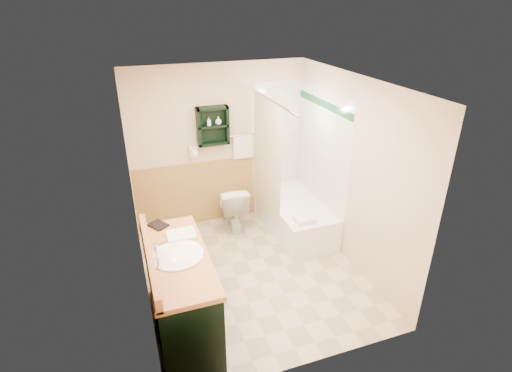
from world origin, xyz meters
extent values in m
plane|color=beige|center=(0.00, 0.00, 0.00)|extent=(3.00, 3.00, 0.00)
cube|color=beige|center=(0.00, 1.52, 1.20)|extent=(2.60, 0.04, 2.40)
cube|color=beige|center=(-1.32, 0.00, 1.20)|extent=(0.04, 3.00, 2.40)
cube|color=beige|center=(1.32, 0.00, 1.20)|extent=(0.04, 3.00, 2.40)
cube|color=white|center=(0.00, 0.00, 2.42)|extent=(2.60, 3.00, 0.04)
cube|color=black|center=(-0.10, 1.41, 1.55)|extent=(0.45, 0.15, 0.55)
cylinder|color=silver|center=(0.53, 0.75, 2.00)|extent=(0.03, 1.60, 0.03)
cube|color=black|center=(-0.99, -0.64, 0.46)|extent=(0.59, 1.46, 0.92)
cube|color=white|center=(0.93, 0.77, 0.24)|extent=(0.72, 1.50, 0.48)
imported|color=white|center=(0.07, 1.15, 0.35)|extent=(0.46, 0.75, 0.70)
cube|color=white|center=(-0.89, -0.31, 0.94)|extent=(0.29, 0.23, 0.04)
imported|color=black|center=(-1.16, -0.06, 1.03)|extent=(0.14, 0.10, 0.21)
cube|color=white|center=(0.80, 0.20, 0.52)|extent=(0.25, 0.21, 0.07)
imported|color=white|center=(-0.15, 1.40, 1.59)|extent=(0.08, 0.12, 0.05)
imported|color=white|center=(-0.02, 1.40, 1.61)|extent=(0.12, 0.13, 0.09)
camera|label=1|loc=(-1.34, -3.91, 3.19)|focal=28.00mm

